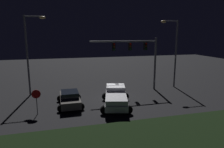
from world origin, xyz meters
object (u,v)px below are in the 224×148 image
object	(u,v)px
pickup_truck	(116,96)
car_sedan	(70,98)
street_lamp_left	(31,47)
stop_sign	(36,97)
street_lamp_right	(173,46)
traffic_signal_gantry	(137,51)

from	to	relation	value
pickup_truck	car_sedan	distance (m)	4.53
street_lamp_left	stop_sign	bearing A→B (deg)	-81.79
pickup_truck	car_sedan	size ratio (longest dim) A/B	1.30
pickup_truck	stop_sign	world-z (taller)	stop_sign
car_sedan	street_lamp_left	bearing A→B (deg)	38.26
street_lamp_left	street_lamp_right	xyz separation A→B (m)	(17.28, -0.87, -0.14)
car_sedan	traffic_signal_gantry	world-z (taller)	traffic_signal_gantry
pickup_truck	stop_sign	bearing A→B (deg)	106.67
car_sedan	traffic_signal_gantry	xyz separation A→B (m)	(8.38, 3.50, 4.16)
traffic_signal_gantry	street_lamp_left	size ratio (longest dim) A/B	0.93
car_sedan	street_lamp_right	size ratio (longest dim) A/B	0.51
street_lamp_left	stop_sign	size ratio (longest dim) A/B	4.02
street_lamp_right	stop_sign	bearing A→B (deg)	-161.74
pickup_truck	street_lamp_right	size ratio (longest dim) A/B	0.66
street_lamp_left	stop_sign	world-z (taller)	street_lamp_left
car_sedan	street_lamp_right	xyz separation A→B (m)	(13.47, 3.89, 4.67)
street_lamp_right	stop_sign	xyz separation A→B (m)	(-16.37, -5.40, -3.85)
street_lamp_left	car_sedan	bearing A→B (deg)	-51.32
street_lamp_left	traffic_signal_gantry	bearing A→B (deg)	-5.92
car_sedan	pickup_truck	bearing A→B (deg)	-106.31
traffic_signal_gantry	car_sedan	bearing A→B (deg)	-157.34
stop_sign	traffic_signal_gantry	bearing A→B (deg)	23.93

